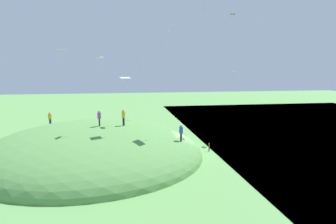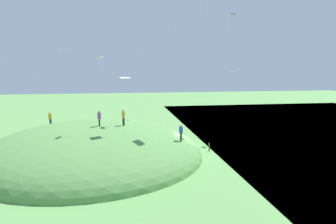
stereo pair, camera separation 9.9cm
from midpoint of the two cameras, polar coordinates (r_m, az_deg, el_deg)
The scene contains 14 objects.
ground_plane at distance 32.36m, azimuth 3.57°, elevation -8.14°, with size 160.00×160.00×0.00m, color #5F994F.
grass_hill at distance 32.67m, azimuth -14.37°, elevation -8.23°, with size 23.48×23.45×6.92m, color #599149.
person_with_child at distance 30.46m, azimuth -13.29°, elevation -0.79°, with size 0.42×0.42×1.63m.
person_walking_path at distance 29.10m, azimuth 2.66°, elevation -3.67°, with size 0.52×0.52×1.76m.
person_on_hilltop at distance 39.92m, azimuth -22.10°, elevation -0.90°, with size 0.57×0.57×1.71m.
person_watching_kites at distance 30.79m, azimuth -8.67°, elevation -0.60°, with size 0.52×0.52×1.77m.
kite_0 at distance 37.93m, azimuth -19.99°, elevation 11.41°, with size 1.39×1.37×1.28m.
kite_1 at distance 38.33m, azimuth 12.77°, elevation 7.61°, with size 0.72×0.82×1.27m.
kite_2 at distance 40.35m, azimuth 0.39°, elevation 15.67°, with size 0.75×0.92×1.88m.
kite_3 at distance 37.36m, azimuth 12.69°, elevation 18.17°, with size 0.92×1.08×1.44m.
kite_4 at distance 28.06m, azimuth -8.31°, elevation 6.58°, with size 1.15×0.98×1.23m.
kite_6 at distance 29.46m, azimuth -13.06°, elevation 10.20°, with size 0.68×0.74×1.26m.
kite_7 at distance 32.01m, azimuth -5.79°, elevation 10.92°, with size 0.65×0.82×2.01m.
mooring_post at distance 33.31m, azimuth 8.18°, elevation -6.88°, with size 0.14×0.14×0.94m, color brown.
Camera 2 is at (6.75, 30.23, 9.34)m, focal length 30.98 mm.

